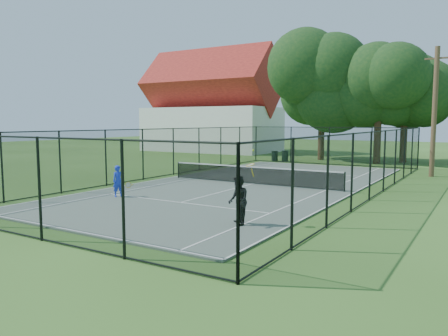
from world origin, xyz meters
The scene contains 13 objects.
ground centered at (0.00, 0.00, 0.00)m, with size 120.00×120.00×0.00m, color #2F521C.
tennis_court centered at (0.00, 0.00, 0.03)m, with size 11.00×24.00×0.06m, color #58675E.
tennis_net centered at (0.00, 0.00, 0.58)m, with size 10.08×0.08×0.95m.
fence centered at (0.00, 0.00, 1.50)m, with size 13.10×26.10×3.00m.
tree_near_left centered at (-2.06, 17.05, 6.17)m, with size 7.69×7.69×10.03m.
tree_near_mid centered at (3.03, 15.92, 5.47)m, with size 6.78×6.78×8.87m.
tree_near_right centered at (4.65, 18.20, 5.94)m, with size 6.77×6.77×9.34m.
building centered at (-17.00, 22.00, 4.93)m, with size 15.30×8.15×11.87m.
trash_bin_left centered at (-5.07, 13.78, 0.44)m, with size 0.58×0.58×0.87m.
trash_bin_right centered at (-4.22, 14.05, 0.47)m, with size 0.58×0.58×0.92m.
utility_pole centered at (7.83, 9.00, 4.03)m, with size 1.40×0.30×7.94m.
player_blue centered at (-3.24, -6.69, 0.76)m, with size 0.85×0.61×1.41m.
player_black centered at (4.00, -8.59, 0.87)m, with size 0.97×1.04×2.45m.
Camera 1 is at (10.89, -20.72, 3.41)m, focal length 35.00 mm.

